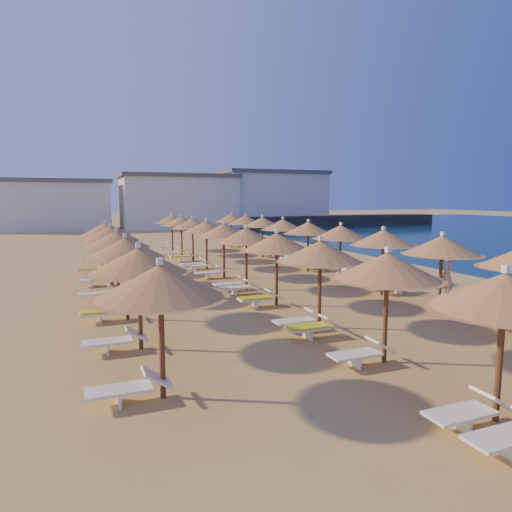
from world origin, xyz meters
name	(u,v)px	position (x,y,z in m)	size (l,w,h in m)	color
ground	(321,295)	(0.00, 0.00, 0.00)	(220.00, 220.00, 0.00)	tan
jetty	(343,220)	(27.94, 41.99, 0.75)	(30.00, 4.00, 1.50)	black
hotel_blocks	(180,201)	(4.10, 46.32, 3.70)	(46.49, 10.73, 8.10)	silver
parasol_row_east	(341,233)	(2.45, 2.41, 2.45)	(2.87, 36.43, 2.99)	brown
parasol_row_west	(246,236)	(-2.54, 2.41, 2.45)	(2.87, 36.43, 2.99)	brown
parasol_row_inland	(121,245)	(-8.20, 0.73, 2.45)	(2.87, 19.65, 2.99)	brown
loungers	(272,281)	(-1.37, 2.12, 0.34)	(13.77, 35.04, 0.66)	white
beachgoer_a	(447,276)	(4.76, -2.30, 0.91)	(0.67, 0.44, 1.83)	tan
beachgoer_b	(386,265)	(4.55, 1.54, 0.87)	(0.84, 0.66, 1.73)	tan
beachgoer_c	(319,249)	(4.61, 8.37, 0.95)	(1.11, 0.46, 1.90)	tan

